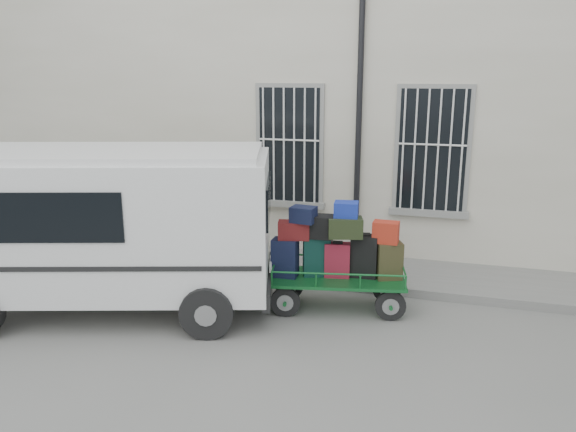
# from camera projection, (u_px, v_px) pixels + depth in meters

# --- Properties ---
(ground) EXTENTS (80.00, 80.00, 0.00)m
(ground) POSITION_uv_depth(u_px,v_px,m) (262.00, 316.00, 8.60)
(ground) COLOR slate
(ground) RESTS_ON ground
(building) EXTENTS (24.00, 5.15, 6.00)m
(building) POSITION_uv_depth(u_px,v_px,m) (336.00, 101.00, 12.98)
(building) COLOR beige
(building) RESTS_ON ground
(sidewalk) EXTENTS (24.00, 1.70, 0.15)m
(sidewalk) POSITION_uv_depth(u_px,v_px,m) (299.00, 266.00, 10.63)
(sidewalk) COLOR slate
(sidewalk) RESTS_ON ground
(luggage_cart) EXTENTS (2.47, 1.30, 1.73)m
(luggage_cart) POSITION_uv_depth(u_px,v_px,m) (336.00, 255.00, 8.65)
(luggage_cart) COLOR black
(luggage_cart) RESTS_ON ground
(van) EXTENTS (5.36, 3.41, 2.52)m
(van) POSITION_uv_depth(u_px,v_px,m) (107.00, 220.00, 8.54)
(van) COLOR white
(van) RESTS_ON ground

